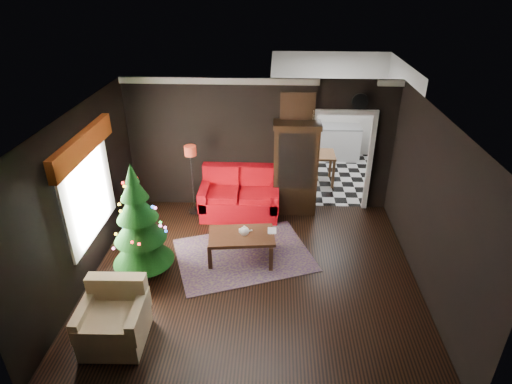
{
  "coord_description": "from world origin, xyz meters",
  "views": [
    {
      "loc": [
        0.32,
        -5.79,
        4.68
      ],
      "look_at": [
        0.0,
        0.9,
        1.15
      ],
      "focal_mm": 29.95,
      "sensor_mm": 36.0,
      "label": 1
    }
  ],
  "objects_px": {
    "armchair": "(113,317)",
    "coffee_table": "(242,247)",
    "teapot": "(244,231)",
    "loveseat": "(239,193)",
    "floor_lamp": "(192,180)",
    "kitchen_table": "(319,168)",
    "curio_cabinet": "(295,171)",
    "christmas_tree": "(138,222)",
    "wall_clock": "(360,101)"
  },
  "relations": [
    {
      "from": "teapot",
      "to": "floor_lamp",
      "type": "bearing_deg",
      "value": 127.62
    },
    {
      "from": "christmas_tree",
      "to": "coffee_table",
      "type": "xyz_separation_m",
      "value": [
        1.62,
        0.5,
        -0.78
      ]
    },
    {
      "from": "loveseat",
      "to": "teapot",
      "type": "height_order",
      "value": "loveseat"
    },
    {
      "from": "floor_lamp",
      "to": "coffee_table",
      "type": "relative_size",
      "value": 1.3
    },
    {
      "from": "coffee_table",
      "to": "kitchen_table",
      "type": "relative_size",
      "value": 1.53
    },
    {
      "from": "loveseat",
      "to": "coffee_table",
      "type": "height_order",
      "value": "loveseat"
    },
    {
      "from": "floor_lamp",
      "to": "wall_clock",
      "type": "distance_m",
      "value": 3.68
    },
    {
      "from": "christmas_tree",
      "to": "teapot",
      "type": "distance_m",
      "value": 1.79
    },
    {
      "from": "curio_cabinet",
      "to": "floor_lamp",
      "type": "xyz_separation_m",
      "value": [
        -2.1,
        -0.3,
        -0.12
      ]
    },
    {
      "from": "armchair",
      "to": "wall_clock",
      "type": "relative_size",
      "value": 2.77
    },
    {
      "from": "floor_lamp",
      "to": "kitchen_table",
      "type": "distance_m",
      "value": 3.28
    },
    {
      "from": "teapot",
      "to": "wall_clock",
      "type": "distance_m",
      "value": 3.41
    },
    {
      "from": "armchair",
      "to": "kitchen_table",
      "type": "relative_size",
      "value": 1.18
    },
    {
      "from": "curio_cabinet",
      "to": "coffee_table",
      "type": "relative_size",
      "value": 1.66
    },
    {
      "from": "loveseat",
      "to": "armchair",
      "type": "height_order",
      "value": "loveseat"
    },
    {
      "from": "coffee_table",
      "to": "armchair",
      "type": "bearing_deg",
      "value": -128.89
    },
    {
      "from": "floor_lamp",
      "to": "kitchen_table",
      "type": "xyz_separation_m",
      "value": [
        2.75,
        1.73,
        -0.45
      ]
    },
    {
      "from": "floor_lamp",
      "to": "wall_clock",
      "type": "height_order",
      "value": "wall_clock"
    },
    {
      "from": "floor_lamp",
      "to": "christmas_tree",
      "type": "height_order",
      "value": "christmas_tree"
    },
    {
      "from": "armchair",
      "to": "coffee_table",
      "type": "height_order",
      "value": "armchair"
    },
    {
      "from": "christmas_tree",
      "to": "coffee_table",
      "type": "relative_size",
      "value": 1.68
    },
    {
      "from": "floor_lamp",
      "to": "wall_clock",
      "type": "relative_size",
      "value": 4.66
    },
    {
      "from": "loveseat",
      "to": "curio_cabinet",
      "type": "xyz_separation_m",
      "value": [
        1.15,
        0.22,
        0.45
      ]
    },
    {
      "from": "wall_clock",
      "to": "kitchen_table",
      "type": "bearing_deg",
      "value": 113.75
    },
    {
      "from": "wall_clock",
      "to": "curio_cabinet",
      "type": "bearing_deg",
      "value": -171.47
    },
    {
      "from": "armchair",
      "to": "teapot",
      "type": "height_order",
      "value": "armchair"
    },
    {
      "from": "floor_lamp",
      "to": "teapot",
      "type": "xyz_separation_m",
      "value": [
        1.17,
        -1.52,
        -0.21
      ]
    },
    {
      "from": "christmas_tree",
      "to": "wall_clock",
      "type": "height_order",
      "value": "wall_clock"
    },
    {
      "from": "curio_cabinet",
      "to": "christmas_tree",
      "type": "distance_m",
      "value": 3.48
    },
    {
      "from": "curio_cabinet",
      "to": "christmas_tree",
      "type": "bearing_deg",
      "value": -138.44
    },
    {
      "from": "loveseat",
      "to": "teapot",
      "type": "bearing_deg",
      "value": -82.2
    },
    {
      "from": "floor_lamp",
      "to": "kitchen_table",
      "type": "relative_size",
      "value": 1.99
    },
    {
      "from": "teapot",
      "to": "wall_clock",
      "type": "bearing_deg",
      "value": 43.2
    },
    {
      "from": "armchair",
      "to": "teapot",
      "type": "relative_size",
      "value": 4.71
    },
    {
      "from": "curio_cabinet",
      "to": "floor_lamp",
      "type": "relative_size",
      "value": 1.27
    },
    {
      "from": "coffee_table",
      "to": "kitchen_table",
      "type": "xyz_separation_m",
      "value": [
        1.63,
        3.24,
        0.1
      ]
    },
    {
      "from": "armchair",
      "to": "teapot",
      "type": "bearing_deg",
      "value": 48.35
    },
    {
      "from": "curio_cabinet",
      "to": "armchair",
      "type": "bearing_deg",
      "value": -124.31
    },
    {
      "from": "floor_lamp",
      "to": "christmas_tree",
      "type": "distance_m",
      "value": 2.08
    },
    {
      "from": "armchair",
      "to": "coffee_table",
      "type": "distance_m",
      "value": 2.57
    },
    {
      "from": "loveseat",
      "to": "kitchen_table",
      "type": "xyz_separation_m",
      "value": [
        1.8,
        1.65,
        -0.12
      ]
    },
    {
      "from": "armchair",
      "to": "coffee_table",
      "type": "xyz_separation_m",
      "value": [
        1.61,
        2.0,
        -0.19
      ]
    },
    {
      "from": "loveseat",
      "to": "floor_lamp",
      "type": "bearing_deg",
      "value": -175.26
    },
    {
      "from": "teapot",
      "to": "armchair",
      "type": "bearing_deg",
      "value": -130.01
    },
    {
      "from": "loveseat",
      "to": "teapot",
      "type": "relative_size",
      "value": 9.02
    },
    {
      "from": "loveseat",
      "to": "armchair",
      "type": "distance_m",
      "value": 3.86
    },
    {
      "from": "floor_lamp",
      "to": "wall_clock",
      "type": "xyz_separation_m",
      "value": [
        3.3,
        0.48,
        1.55
      ]
    },
    {
      "from": "coffee_table",
      "to": "teapot",
      "type": "bearing_deg",
      "value": -15.22
    },
    {
      "from": "curio_cabinet",
      "to": "kitchen_table",
      "type": "relative_size",
      "value": 2.53
    },
    {
      "from": "armchair",
      "to": "coffee_table",
      "type": "relative_size",
      "value": 0.77
    }
  ]
}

